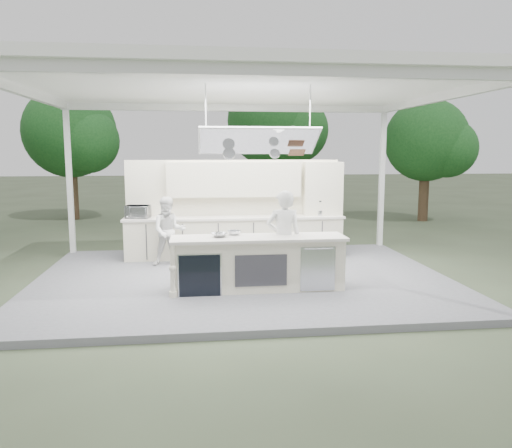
{
  "coord_description": "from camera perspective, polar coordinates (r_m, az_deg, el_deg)",
  "views": [
    {
      "loc": [
        -0.89,
        -9.55,
        2.57
      ],
      "look_at": [
        0.31,
        0.4,
        1.11
      ],
      "focal_mm": 35.0,
      "sensor_mm": 36.0,
      "label": 1
    }
  ],
  "objects": [
    {
      "name": "back_wall_unit",
      "position": [
        11.78,
        -0.38,
        3.46
      ],
      "size": [
        5.05,
        0.48,
        2.25
      ],
      "color": "beige",
      "rests_on": "stage_deck"
    },
    {
      "name": "demo_island",
      "position": [
        8.92,
        0.15,
        -4.47
      ],
      "size": [
        3.1,
        0.79,
        0.95
      ],
      "color": "beige",
      "rests_on": "stage_deck"
    },
    {
      "name": "sous_chef",
      "position": [
        10.9,
        -9.94,
        -0.81
      ],
      "size": [
        0.76,
        0.61,
        1.49
      ],
      "primitive_type": "imported",
      "rotation": [
        0.0,
        0.0,
        0.06
      ],
      "color": "silver",
      "rests_on": "stage_deck"
    },
    {
      "name": "toaster_oven",
      "position": [
        11.59,
        -13.35,
        1.37
      ],
      "size": [
        0.58,
        0.44,
        0.29
      ],
      "primitive_type": "imported",
      "rotation": [
        0.0,
        0.0,
        -0.18
      ],
      "color": "silver",
      "rests_on": "back_counter"
    },
    {
      "name": "head_chef",
      "position": [
        9.12,
        3.19,
        -1.62
      ],
      "size": [
        0.65,
        0.43,
        1.76
      ],
      "primitive_type": "imported",
      "rotation": [
        0.0,
        0.0,
        3.12
      ],
      "color": "silver",
      "rests_on": "stage_deck"
    },
    {
      "name": "bowl_large",
      "position": [
        8.84,
        -4.19,
        -1.26
      ],
      "size": [
        0.34,
        0.34,
        0.07
      ],
      "primitive_type": "imported",
      "rotation": [
        0.0,
        0.0,
        0.25
      ],
      "color": "#B8BBC0",
      "rests_on": "demo_island"
    },
    {
      "name": "stage_deck",
      "position": [
        9.91,
        -1.53,
        -6.36
      ],
      "size": [
        8.0,
        6.0,
        0.12
      ],
      "primitive_type": "cube",
      "color": "slate",
      "rests_on": "ground"
    },
    {
      "name": "back_counter",
      "position": [
        11.65,
        -2.42,
        -1.44
      ],
      "size": [
        5.08,
        0.72,
        0.95
      ],
      "color": "beige",
      "rests_on": "stage_deck"
    },
    {
      "name": "tree_cluster",
      "position": [
        19.35,
        -4.83,
        10.41
      ],
      "size": [
        19.55,
        9.4,
        5.85
      ],
      "color": "#4B3425",
      "rests_on": "ground"
    },
    {
      "name": "tent",
      "position": [
        9.64,
        -1.6,
        15.1
      ],
      "size": [
        8.2,
        6.2,
        3.86
      ],
      "color": "white",
      "rests_on": "ground"
    },
    {
      "name": "bowl_small",
      "position": [
        9.04,
        -2.52,
        -1.0
      ],
      "size": [
        0.31,
        0.31,
        0.08
      ],
      "primitive_type": "imported",
      "rotation": [
        0.0,
        0.0,
        -0.31
      ],
      "color": "silver",
      "rests_on": "demo_island"
    },
    {
      "name": "ground",
      "position": [
        9.93,
        -1.53,
        -6.7
      ],
      "size": [
        90.0,
        90.0,
        0.0
      ],
      "primitive_type": "plane",
      "color": "#465439",
      "rests_on": "ground"
    }
  ]
}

